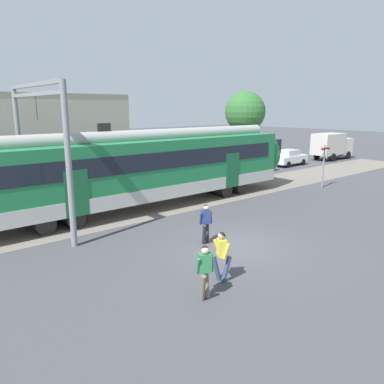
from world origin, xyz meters
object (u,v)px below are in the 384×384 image
crossing_signal (324,159)px  box_truck (332,145)px  pedestrian_yellow (221,253)px  pedestrian_navy (206,220)px  pedestrian_green (205,267)px  parked_car_white (289,158)px  parked_car_silver (255,163)px

crossing_signal → box_truck: bearing=28.1°
pedestrian_yellow → pedestrian_navy: size_ratio=1.00×
pedestrian_green → parked_car_white: size_ratio=0.41×
pedestrian_green → parked_car_white: pedestrian_green is taller
parked_car_silver → box_truck: box_truck is taller
pedestrian_green → crossing_signal: (16.75, 6.38, 1.02)m
pedestrian_green → crossing_signal: size_ratio=0.56×
pedestrian_yellow → pedestrian_navy: bearing=56.4°
crossing_signal → parked_car_white: bearing=48.8°
pedestrian_navy → parked_car_white: 23.06m
crossing_signal → pedestrian_navy: bearing=-167.8°
pedestrian_yellow → parked_car_silver: (16.97, 13.26, -0.18)m
pedestrian_yellow → parked_car_white: (22.34, 13.61, -0.18)m
parked_car_white → box_truck: (7.17, -0.30, 0.79)m
pedestrian_yellow → parked_car_silver: 21.54m
pedestrian_green → crossing_signal: bearing=20.9°
pedestrian_green → parked_car_silver: (18.16, 13.78, -0.21)m
parked_car_white → crossing_signal: size_ratio=1.35×
pedestrian_green → pedestrian_yellow: 1.30m
pedestrian_navy → pedestrian_green: bearing=-132.3°
parked_car_silver → crossing_signal: bearing=-100.8°
parked_car_white → pedestrian_green: bearing=-149.0°
pedestrian_yellow → crossing_signal: crossing_signal is taller
parked_car_white → box_truck: 7.22m
pedestrian_navy → box_truck: bearing=20.7°
pedestrian_yellow → crossing_signal: size_ratio=0.56×
box_truck → crossing_signal: crossing_signal is taller
box_truck → parked_car_silver: bearing=-179.8°
pedestrian_green → pedestrian_navy: size_ratio=1.00×
pedestrian_navy → box_truck: (27.58, 10.41, 0.58)m
pedestrian_green → pedestrian_yellow: bearing=23.9°
crossing_signal → pedestrian_green: bearing=-159.1°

